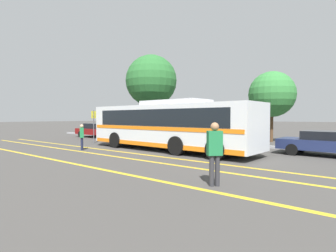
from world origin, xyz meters
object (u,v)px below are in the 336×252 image
object	(u,v)px
pedestrian_0	(215,150)
tree_2	(272,94)
transit_bus	(168,125)
parked_car_3	(325,143)
bus_stop_sign	(94,123)
parked_car_1	(145,131)
parked_car_2	(211,135)
tree_1	(151,81)
pedestrian_1	(82,136)
parked_car_0	(97,130)

from	to	relation	value
pedestrian_0	tree_2	size ratio (longest dim) A/B	0.33
transit_bus	pedestrian_0	xyz separation A→B (m)	(6.09, -5.48, -0.48)
parked_car_3	bus_stop_sign	bearing A→B (deg)	-74.26
parked_car_1	parked_car_2	distance (m)	6.46
tree_1	parked_car_2	bearing A→B (deg)	-22.78
pedestrian_1	tree_1	distance (m)	12.29
bus_stop_sign	tree_1	size ratio (longest dim) A/B	0.30
transit_bus	tree_1	xyz separation A→B (m)	(-8.15, 7.45, 4.10)
tree_1	bus_stop_sign	bearing A→B (deg)	-82.21
tree_2	pedestrian_0	bearing A→B (deg)	-78.57
parked_car_2	parked_car_3	size ratio (longest dim) A/B	0.99
pedestrian_0	tree_2	xyz separation A→B (m)	(-3.01, 14.89, 2.74)
transit_bus	parked_car_1	size ratio (longest dim) A/B	2.63
tree_2	transit_bus	bearing A→B (deg)	-108.15
parked_car_2	bus_stop_sign	bearing A→B (deg)	-65.72
parked_car_1	bus_stop_sign	xyz separation A→B (m)	(-1.51, -3.99, 0.79)
parked_car_1	parked_car_2	xyz separation A→B (m)	(6.46, -0.13, -0.05)
parked_car_1	pedestrian_0	distance (m)	14.93
parked_car_3	tree_1	size ratio (longest dim) A/B	0.55
parked_car_0	parked_car_3	bearing A→B (deg)	89.51
pedestrian_0	pedestrian_1	xyz separation A→B (m)	(-10.24, 2.34, -0.19)
tree_1	tree_2	world-z (taller)	tree_1
parked_car_2	tree_1	bearing A→B (deg)	-114.33
parked_car_3	pedestrian_1	size ratio (longest dim) A/B	2.90
pedestrian_0	parked_car_0	bearing A→B (deg)	105.45
parked_car_0	tree_1	distance (m)	7.25
bus_stop_sign	parked_car_0	bearing A→B (deg)	53.93
parked_car_3	parked_car_0	bearing A→B (deg)	-87.93
transit_bus	parked_car_3	xyz separation A→B (m)	(7.67, 3.27, -0.88)
parked_car_0	transit_bus	bearing A→B (deg)	73.52
transit_bus	pedestrian_1	world-z (taller)	transit_bus
parked_car_1	tree_1	world-z (taller)	tree_1
parked_car_2	bus_stop_sign	xyz separation A→B (m)	(-7.96, -3.86, 0.83)
transit_bus	parked_car_3	world-z (taller)	transit_bus
parked_car_1	tree_2	distance (m)	10.76
parked_car_3	pedestrian_1	distance (m)	13.44
bus_stop_sign	parked_car_2	bearing A→B (deg)	-61.53
parked_car_1	parked_car_2	bearing A→B (deg)	-93.81
parked_car_0	pedestrian_0	world-z (taller)	pedestrian_0
parked_car_1	tree_2	size ratio (longest dim) A/B	0.78
parked_car_1	bus_stop_sign	bearing A→B (deg)	156.67
parked_car_2	pedestrian_1	distance (m)	8.45
parked_car_1	pedestrian_0	size ratio (longest dim) A/B	2.39
parked_car_1	parked_car_2	size ratio (longest dim) A/B	0.99
tree_1	tree_2	bearing A→B (deg)	9.88
transit_bus	parked_car_1	xyz separation A→B (m)	(-5.59, 3.80, -0.75)
parked_car_2	tree_2	bearing A→B (deg)	157.28
parked_car_0	parked_car_1	size ratio (longest dim) A/B	1.10
parked_car_1	parked_car_2	world-z (taller)	parked_car_1
pedestrian_1	tree_1	bearing A→B (deg)	145.66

